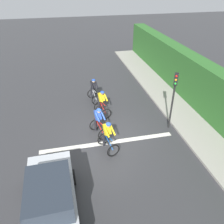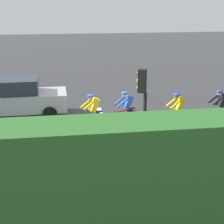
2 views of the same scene
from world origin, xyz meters
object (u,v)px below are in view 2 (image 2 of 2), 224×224
cyclist_mid (126,112)px  traffic_light_near_crossing (143,109)px  cyclist_lead (220,110)px  cyclist_fourth (93,115)px  cyclist_second (178,114)px  car_silver (19,98)px

cyclist_mid → traffic_light_near_crossing: size_ratio=0.50×
cyclist_lead → cyclist_fourth: (-0.11, -5.20, 0.00)m
cyclist_second → cyclist_mid: bearing=-105.5°
cyclist_second → car_silver: car_silver is taller
cyclist_lead → cyclist_mid: size_ratio=1.00×
cyclist_fourth → traffic_light_near_crossing: 4.17m
cyclist_lead → cyclist_second: 1.88m
cyclist_fourth → cyclist_mid: bearing=98.8°
cyclist_lead → car_silver: car_silver is taller
cyclist_lead → traffic_light_near_crossing: bearing=-48.4°
cyclist_lead → car_silver: size_ratio=0.40×
cyclist_fourth → traffic_light_near_crossing: size_ratio=0.50×
cyclist_second → cyclist_mid: (-0.55, -1.97, 0.00)m
car_silver → traffic_light_near_crossing: size_ratio=1.24×
cyclist_mid → cyclist_fourth: size_ratio=1.00×
cyclist_lead → cyclist_mid: bearing=-94.9°
traffic_light_near_crossing → car_silver: bearing=-146.9°
cyclist_mid → cyclist_fourth: bearing=-81.2°
car_silver → traffic_light_near_crossing: bearing=33.1°
cyclist_lead → car_silver: (-2.78, -8.31, 0.08)m
cyclist_lead → traffic_light_near_crossing: traffic_light_near_crossing is taller
traffic_light_near_crossing → cyclist_lead: bearing=131.6°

